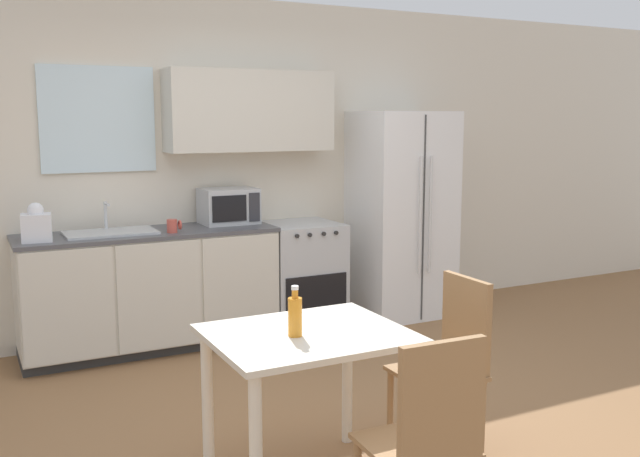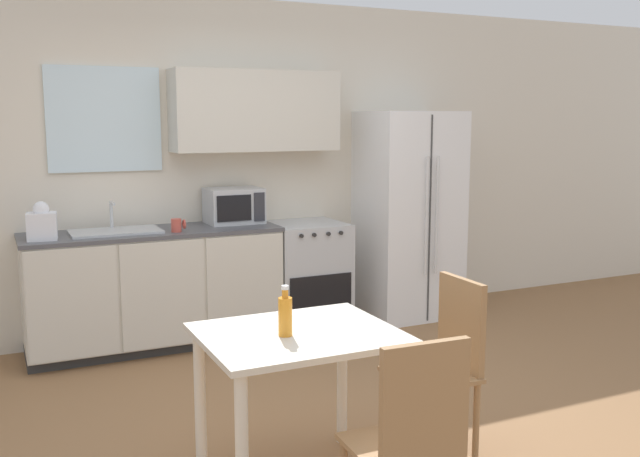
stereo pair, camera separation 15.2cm
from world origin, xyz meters
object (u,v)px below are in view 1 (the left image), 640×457
Objects in this scene: oven_range at (300,276)px; drink_bottle at (295,315)px; dining_table at (308,359)px; microwave at (229,206)px; dining_chair_near at (429,433)px; coffee_mug at (173,226)px; dining_chair_side at (452,353)px; refrigerator at (401,215)px.

drink_bottle is at bearing -116.03° from oven_range.
microwave is at bearing 78.29° from dining_table.
oven_range is at bearing 75.86° from dining_chair_near.
dining_chair_side is at bearing -69.45° from coffee_mug.
oven_range is 0.95× the size of dining_chair_side.
refrigerator reaches higher than microwave.
coffee_mug is at bearing -172.37° from oven_range.
refrigerator reaches higher than dining_chair_side.
dining_table is 0.77m from dining_chair_near.
dining_table is (-2.08, -2.34, -0.28)m from refrigerator.
coffee_mug is 0.45× the size of drink_bottle.
dining_table is at bearing -131.54° from refrigerator.
drink_bottle reaches higher than oven_range.
drink_bottle is (-0.91, -0.01, 0.32)m from dining_chair_side.
refrigerator is (0.98, -0.03, 0.46)m from oven_range.
dining_chair_near reaches higher than dining_table.
dining_chair_near is at bearing -72.21° from drink_bottle.
oven_range is 3.76× the size of drink_bottle.
dining_table is 0.83m from dining_chair_side.
microwave is at bearing 76.74° from drink_bottle.
drink_bottle is at bearing -159.28° from dining_table.
refrigerator is at bearing -26.98° from dining_chair_side.
drink_bottle is (-2.15, -2.37, -0.05)m from refrigerator.
dining_chair_near is at bearing -78.37° from dining_table.
dining_chair_side is (-1.25, -2.36, -0.37)m from refrigerator.
microwave reaches higher than coffee_mug.
refrigerator is 7.65× the size of drink_bottle.
dining_chair_side is at bearing 49.92° from dining_chair_near.
coffee_mug reaches higher than dining_table.
dining_table is (0.01, -2.22, -0.34)m from coffee_mug.
coffee_mug is at bearing -176.76° from refrigerator.
microwave is at bearing 86.28° from dining_chair_near.
coffee_mug reaches higher than drink_bottle.
refrigerator is 3.14m from dining_table.
coffee_mug is (-1.11, -0.15, 0.52)m from oven_range.
oven_range is 0.85m from microwave.
dining_table is (-1.10, -2.37, 0.18)m from oven_range.
refrigerator reaches higher than oven_range.
refrigerator is 1.57m from microwave.
microwave is 0.47× the size of dining_chair_near.
coffee_mug is (-0.53, -0.25, -0.09)m from microwave.
oven_range reaches higher than dining_table.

